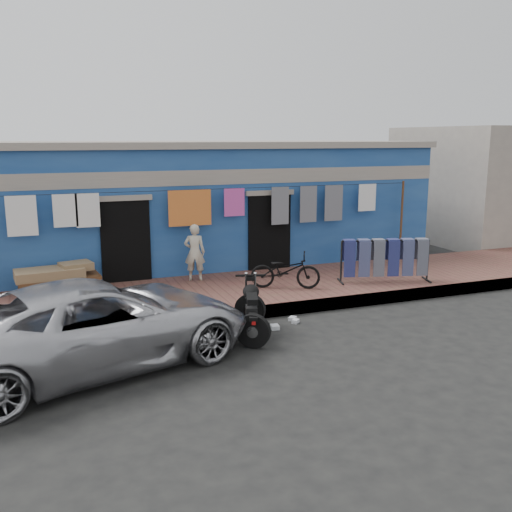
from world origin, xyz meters
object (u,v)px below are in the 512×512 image
(seated_person, at_px, (195,252))
(motorcycle, at_px, (252,308))
(car, at_px, (97,323))
(bicycle, at_px, (285,266))
(charpoy, at_px, (59,279))
(jeans_rack, at_px, (385,260))

(seated_person, height_order, motorcycle, seated_person)
(car, height_order, seated_person, seated_person)
(seated_person, bearing_deg, bicycle, 158.01)
(seated_person, distance_m, charpoy, 2.97)
(car, bearing_deg, jeans_rack, -88.92)
(jeans_rack, bearing_deg, charpoy, 166.70)
(bicycle, distance_m, motorcycle, 2.44)
(seated_person, xyz_separation_m, motorcycle, (0.15, -3.30, -0.40))
(seated_person, relative_size, charpoy, 0.72)
(motorcycle, distance_m, jeans_rack, 4.18)
(charpoy, bearing_deg, car, -83.65)
(bicycle, distance_m, jeans_rack, 2.35)
(car, relative_size, charpoy, 2.73)
(jeans_rack, bearing_deg, car, -162.27)
(car, height_order, bicycle, car)
(car, relative_size, seated_person, 3.79)
(motorcycle, bearing_deg, bicycle, 69.89)
(car, distance_m, motorcycle, 2.73)
(charpoy, height_order, jeans_rack, jeans_rack)
(car, xyz_separation_m, charpoy, (-0.41, 3.72, -0.15))
(seated_person, relative_size, motorcycle, 0.79)
(car, xyz_separation_m, jeans_rack, (6.52, 2.08, 0.06))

